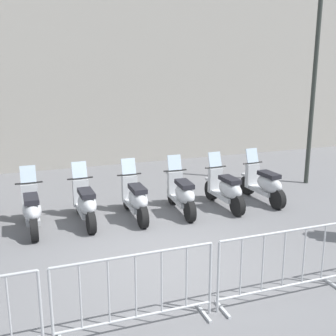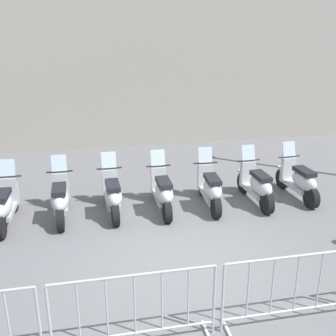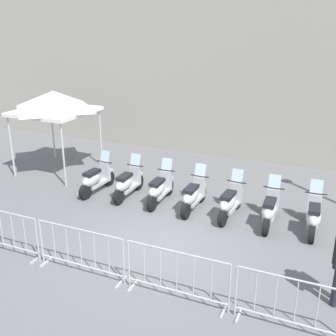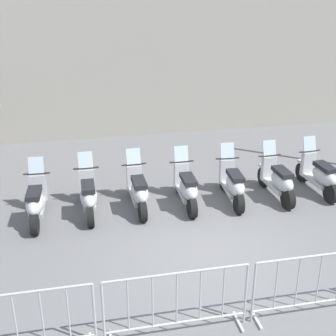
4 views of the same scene
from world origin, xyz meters
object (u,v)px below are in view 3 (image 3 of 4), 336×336
object	(u,v)px
motorcycle_2	(160,189)
motorcycle_6	(313,216)
motorcycle_4	(230,202)
motorcycle_5	(270,210)
motorcycle_0	(96,179)
motorcycle_1	(127,184)
barrier_segment_0	(2,231)
canopy_tent	(54,102)
barrier_segment_3	(296,306)
barrier_segment_1	(81,251)
barrier_segment_2	(177,276)
motorcycle_3	(193,196)

from	to	relation	value
motorcycle_2	motorcycle_6	size ratio (longest dim) A/B	1.00
motorcycle_4	motorcycle_5	xyz separation A→B (m)	(1.09, -0.02, 0.00)
motorcycle_2	motorcycle_0	bearing A→B (deg)	-177.39
motorcycle_1	motorcycle_5	distance (m)	4.34
motorcycle_5	barrier_segment_0	size ratio (longest dim) A/B	0.81
motorcycle_0	canopy_tent	bearing A→B (deg)	153.55
motorcycle_4	barrier_segment_3	xyz separation A→B (m)	(2.26, -3.84, 0.07)
motorcycle_6	barrier_segment_1	bearing A→B (deg)	-137.91
barrier_segment_2	motorcycle_5	bearing A→B (deg)	74.74
barrier_segment_1	canopy_tent	world-z (taller)	canopy_tent
canopy_tent	motorcycle_3	bearing A→B (deg)	-11.28
motorcycle_5	motorcycle_6	world-z (taller)	same
barrier_segment_0	barrier_segment_2	world-z (taller)	same
motorcycle_0	barrier_segment_2	world-z (taller)	motorcycle_0
motorcycle_3	motorcycle_4	xyz separation A→B (m)	(1.08, -0.01, 0.00)
motorcycle_2	canopy_tent	size ratio (longest dim) A/B	0.59
motorcycle_6	barrier_segment_3	distance (m)	3.90
motorcycle_5	barrier_segment_2	world-z (taller)	motorcycle_5
motorcycle_3	barrier_segment_3	size ratio (longest dim) A/B	0.81
motorcycle_6	barrier_segment_0	size ratio (longest dim) A/B	0.81
motorcycle_0	barrier_segment_0	distance (m)	3.85
barrier_segment_1	barrier_segment_3	bearing A→B (deg)	0.31
motorcycle_3	canopy_tent	world-z (taller)	canopy_tent
barrier_segment_1	barrier_segment_3	xyz separation A→B (m)	(4.42, 0.02, 0.00)
motorcycle_1	motorcycle_6	xyz separation A→B (m)	(5.42, -0.01, 0.00)
motorcycle_2	canopy_tent	xyz separation A→B (m)	(-4.49, 1.05, 2.06)
motorcycle_1	barrier_segment_2	xyz separation A→B (m)	(3.29, -3.92, 0.07)
motorcycle_1	barrier_segment_0	xyz separation A→B (m)	(-1.12, -3.94, 0.07)
barrier_segment_0	barrier_segment_2	bearing A→B (deg)	0.31
motorcycle_4	barrier_segment_3	world-z (taller)	motorcycle_4
motorcycle_0	motorcycle_2	distance (m)	2.17
motorcycle_5	canopy_tent	bearing A→B (deg)	171.58
motorcycle_5	barrier_segment_3	distance (m)	3.99
motorcycle_1	barrier_segment_0	size ratio (longest dim) A/B	0.81
motorcycle_5	barrier_segment_1	xyz separation A→B (m)	(-3.25, -3.84, 0.07)
motorcycle_5	barrier_segment_1	distance (m)	5.03
barrier_segment_2	canopy_tent	distance (m)	8.58
barrier_segment_0	motorcycle_5	bearing A→B (deg)	35.20
motorcycle_4	canopy_tent	size ratio (longest dim) A/B	0.59
motorcycle_2	barrier_segment_3	size ratio (longest dim) A/B	0.81
motorcycle_5	barrier_segment_3	world-z (taller)	motorcycle_5
motorcycle_0	barrier_segment_2	xyz separation A→B (m)	(4.38, -3.82, 0.07)
motorcycle_1	canopy_tent	bearing A→B (deg)	162.73
motorcycle_3	motorcycle_4	distance (m)	1.08
motorcycle_2	motorcycle_3	world-z (taller)	same
motorcycle_1	canopy_tent	size ratio (longest dim) A/B	0.59
motorcycle_2	barrier_segment_0	distance (m)	4.52
motorcycle_4	canopy_tent	bearing A→B (deg)	170.42
motorcycle_1	motorcycle_5	xyz separation A→B (m)	(4.34, -0.09, 0.00)
motorcycle_2	motorcycle_3	bearing A→B (deg)	-3.03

